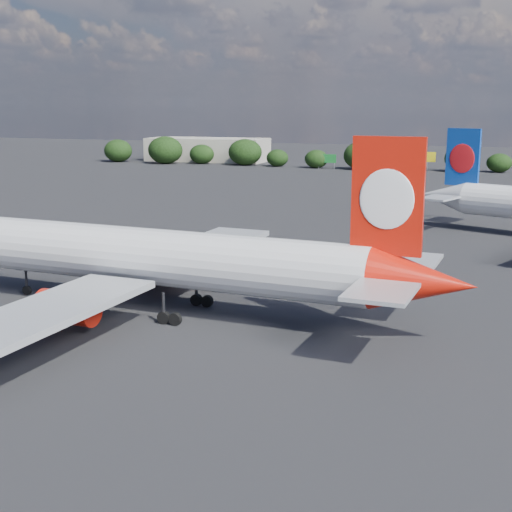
% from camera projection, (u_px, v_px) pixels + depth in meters
% --- Properties ---
extents(ground, '(500.00, 500.00, 0.00)m').
position_uv_depth(ground, '(261.00, 237.00, 109.02)').
color(ground, black).
rests_on(ground, ground).
extents(qantas_airliner, '(53.66, 51.01, 17.51)m').
position_uv_depth(qantas_airliner, '(177.00, 261.00, 68.42)').
color(qantas_airliner, silver).
rests_on(qantas_airliner, ground).
extents(terminal_building, '(42.00, 16.00, 8.00)m').
position_uv_depth(terminal_building, '(207.00, 150.00, 250.95)').
color(terminal_building, '#9C9687').
rests_on(terminal_building, ground).
extents(highway_sign, '(6.00, 0.30, 4.50)m').
position_uv_depth(highway_sign, '(327.00, 159.00, 221.22)').
color(highway_sign, '#146724').
rests_on(highway_sign, ground).
extents(billboard_yellow, '(5.00, 0.30, 5.50)m').
position_uv_depth(billboard_yellow, '(427.00, 157.00, 216.93)').
color(billboard_yellow, yellow).
rests_on(billboard_yellow, ground).
extents(horizon_treeline, '(205.38, 14.90, 9.20)m').
position_uv_depth(horizon_treeline, '(380.00, 157.00, 218.48)').
color(horizon_treeline, black).
rests_on(horizon_treeline, ground).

